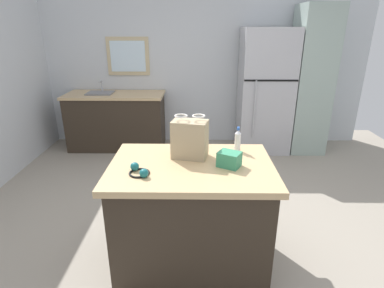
{
  "coord_description": "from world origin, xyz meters",
  "views": [
    {
      "loc": [
        -0.13,
        -2.54,
        1.9
      ],
      "look_at": [
        -0.16,
        -0.09,
        0.96
      ],
      "focal_mm": 28.95,
      "sensor_mm": 36.0,
      "label": 1
    }
  ],
  "objects_px": {
    "kitchen_island": "(191,215)",
    "bottle": "(238,140)",
    "shopping_bag": "(190,139)",
    "small_box": "(229,159)",
    "ear_defenders": "(139,171)",
    "refrigerator": "(265,91)",
    "tall_cabinet": "(310,81)"
  },
  "relations": [
    {
      "from": "kitchen_island",
      "to": "bottle",
      "type": "height_order",
      "value": "bottle"
    },
    {
      "from": "shopping_bag",
      "to": "bottle",
      "type": "relative_size",
      "value": 1.65
    },
    {
      "from": "bottle",
      "to": "shopping_bag",
      "type": "bearing_deg",
      "value": -161.32
    },
    {
      "from": "refrigerator",
      "to": "small_box",
      "type": "relative_size",
      "value": 11.84
    },
    {
      "from": "tall_cabinet",
      "to": "bottle",
      "type": "bearing_deg",
      "value": -120.49
    },
    {
      "from": "shopping_bag",
      "to": "bottle",
      "type": "bearing_deg",
      "value": 18.68
    },
    {
      "from": "shopping_bag",
      "to": "small_box",
      "type": "relative_size",
      "value": 2.18
    },
    {
      "from": "shopping_bag",
      "to": "small_box",
      "type": "bearing_deg",
      "value": -30.06
    },
    {
      "from": "small_box",
      "to": "ear_defenders",
      "type": "distance_m",
      "value": 0.67
    },
    {
      "from": "kitchen_island",
      "to": "refrigerator",
      "type": "xyz_separation_m",
      "value": [
        1.1,
        2.65,
        0.48
      ]
    },
    {
      "from": "ear_defenders",
      "to": "tall_cabinet",
      "type": "bearing_deg",
      "value": 52.7
    },
    {
      "from": "refrigerator",
      "to": "bottle",
      "type": "bearing_deg",
      "value": -106.87
    },
    {
      "from": "shopping_bag",
      "to": "small_box",
      "type": "height_order",
      "value": "shopping_bag"
    },
    {
      "from": "small_box",
      "to": "ear_defenders",
      "type": "height_order",
      "value": "small_box"
    },
    {
      "from": "refrigerator",
      "to": "ear_defenders",
      "type": "bearing_deg",
      "value": -117.52
    },
    {
      "from": "kitchen_island",
      "to": "refrigerator",
      "type": "distance_m",
      "value": 2.91
    },
    {
      "from": "kitchen_island",
      "to": "ear_defenders",
      "type": "bearing_deg",
      "value": -155.26
    },
    {
      "from": "shopping_bag",
      "to": "ear_defenders",
      "type": "height_order",
      "value": "shopping_bag"
    },
    {
      "from": "shopping_bag",
      "to": "bottle",
      "type": "height_order",
      "value": "shopping_bag"
    },
    {
      "from": "tall_cabinet",
      "to": "ear_defenders",
      "type": "bearing_deg",
      "value": -127.3
    },
    {
      "from": "refrigerator",
      "to": "bottle",
      "type": "height_order",
      "value": "refrigerator"
    },
    {
      "from": "bottle",
      "to": "refrigerator",
      "type": "bearing_deg",
      "value": 73.13
    },
    {
      "from": "tall_cabinet",
      "to": "shopping_bag",
      "type": "distance_m",
      "value": 3.09
    },
    {
      "from": "shopping_bag",
      "to": "ear_defenders",
      "type": "distance_m",
      "value": 0.49
    },
    {
      "from": "small_box",
      "to": "bottle",
      "type": "relative_size",
      "value": 0.75
    },
    {
      "from": "small_box",
      "to": "tall_cabinet",
      "type": "bearing_deg",
      "value": 60.82
    },
    {
      "from": "small_box",
      "to": "ear_defenders",
      "type": "xyz_separation_m",
      "value": [
        -0.65,
        -0.14,
        -0.03
      ]
    },
    {
      "from": "shopping_bag",
      "to": "tall_cabinet",
      "type": "bearing_deg",
      "value": 54.44
    },
    {
      "from": "kitchen_island",
      "to": "shopping_bag",
      "type": "bearing_deg",
      "value": 96.07
    },
    {
      "from": "tall_cabinet",
      "to": "shopping_bag",
      "type": "relative_size",
      "value": 6.32
    },
    {
      "from": "kitchen_island",
      "to": "small_box",
      "type": "relative_size",
      "value": 7.86
    },
    {
      "from": "bottle",
      "to": "kitchen_island",
      "type": "bearing_deg",
      "value": -144.31
    }
  ]
}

